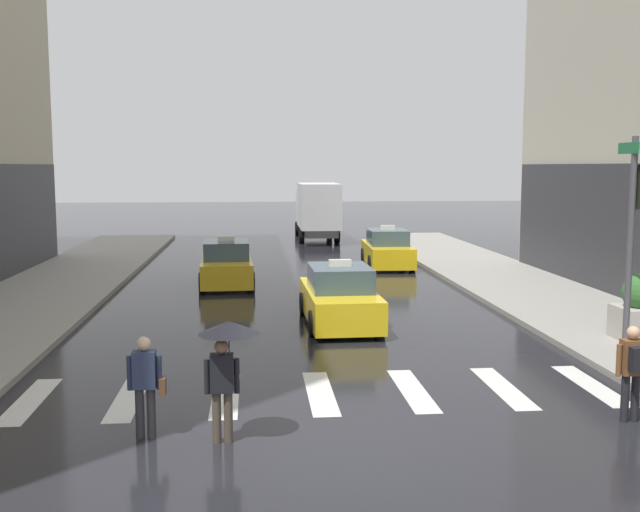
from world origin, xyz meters
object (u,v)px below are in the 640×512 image
at_px(taxi_second, 226,265).
at_px(pedestrian_with_umbrella, 226,348).
at_px(taxi_lead, 339,298).
at_px(planter_near_corner, 640,310).
at_px(traffic_light_pole, 636,216).
at_px(taxi_third, 387,250).
at_px(pedestrian_with_handbag, 146,381).
at_px(pedestrian_with_backpack, 633,366).
at_px(box_truck, 317,209).

height_order(taxi_second, pedestrian_with_umbrella, pedestrian_with_umbrella).
xyz_separation_m(taxi_lead, planter_near_corner, (6.94, -3.07, 0.15)).
xyz_separation_m(taxi_second, planter_near_corner, (10.26, -10.20, 0.15)).
bearing_deg(traffic_light_pole, pedestrian_with_umbrella, -155.74).
bearing_deg(planter_near_corner, traffic_light_pole, -124.38).
xyz_separation_m(taxi_third, pedestrian_with_handbag, (-7.48, -19.67, 0.21)).
relative_size(pedestrian_with_umbrella, pedestrian_with_backpack, 1.18).
height_order(pedestrian_with_backpack, pedestrian_with_handbag, same).
height_order(taxi_second, taxi_third, same).
height_order(traffic_light_pole, taxi_second, traffic_light_pole).
distance_m(taxi_lead, pedestrian_with_handbag, 9.18).
relative_size(taxi_second, box_truck, 0.61).
bearing_deg(pedestrian_with_handbag, planter_near_corner, 25.11).
relative_size(taxi_third, pedestrian_with_umbrella, 2.37).
bearing_deg(taxi_third, planter_near_corner, -76.38).
bearing_deg(taxi_third, box_truck, 99.92).
distance_m(pedestrian_with_umbrella, planter_near_corner, 11.16).
xyz_separation_m(taxi_lead, pedestrian_with_handbag, (-4.06, -8.23, 0.21)).
distance_m(taxi_second, box_truck, 16.60).
distance_m(taxi_lead, box_truck, 23.07).
distance_m(traffic_light_pole, planter_near_corner, 3.06).
distance_m(taxi_second, taxi_third, 8.00).
distance_m(taxi_lead, taxi_second, 7.86).
relative_size(taxi_third, pedestrian_with_handbag, 2.79).
bearing_deg(pedestrian_with_backpack, taxi_second, 115.49).
xyz_separation_m(pedestrian_with_backpack, planter_near_corner, (2.94, 5.16, -0.10)).
relative_size(box_truck, pedestrian_with_handbag, 4.58).
bearing_deg(box_truck, pedestrian_with_backpack, -85.23).
distance_m(taxi_lead, pedestrian_with_backpack, 9.15).
height_order(taxi_third, pedestrian_with_umbrella, pedestrian_with_umbrella).
distance_m(box_truck, pedestrian_with_handbag, 31.72).
height_order(taxi_second, pedestrian_with_backpack, taxi_second).
relative_size(traffic_light_pole, taxi_second, 1.04).
distance_m(taxi_second, planter_near_corner, 14.46).
relative_size(box_truck, pedestrian_with_umbrella, 3.90).
relative_size(traffic_light_pole, planter_near_corner, 3.00).
relative_size(pedestrian_with_handbag, planter_near_corner, 1.03).
xyz_separation_m(box_truck, planter_near_corner, (5.54, -26.08, -0.98)).
height_order(pedestrian_with_backpack, planter_near_corner, planter_near_corner).
bearing_deg(box_truck, planter_near_corner, -78.00).
height_order(box_truck, pedestrian_with_backpack, box_truck).
height_order(box_truck, pedestrian_with_umbrella, box_truck).
bearing_deg(pedestrian_with_backpack, taxi_lead, 115.92).
height_order(taxi_lead, taxi_second, same).
bearing_deg(taxi_lead, pedestrian_with_handbag, -116.27).
bearing_deg(pedestrian_with_umbrella, pedestrian_with_handbag, 166.43).
height_order(traffic_light_pole, taxi_lead, traffic_light_pole).
xyz_separation_m(box_truck, pedestrian_with_backpack, (2.60, -31.23, -0.88)).
height_order(taxi_lead, pedestrian_with_umbrella, pedestrian_with_umbrella).
xyz_separation_m(traffic_light_pole, pedestrian_with_handbag, (-9.92, -3.58, -2.32)).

